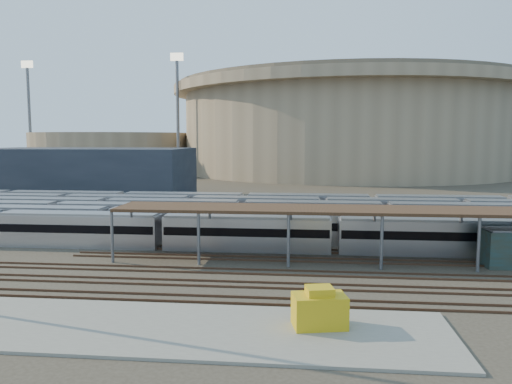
{
  "coord_description": "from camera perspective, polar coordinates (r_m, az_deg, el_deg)",
  "views": [
    {
      "loc": [
        10.9,
        -44.7,
        12.08
      ],
      "look_at": [
        4.97,
        12.0,
        5.92
      ],
      "focal_mm": 35.0,
      "sensor_mm": 36.0,
      "label": 1
    }
  ],
  "objects": [
    {
      "name": "yellow_equipment",
      "position": [
        32.61,
        7.25,
        -13.31
      ],
      "size": [
        3.66,
        2.7,
        2.07
      ],
      "primitive_type": "cube",
      "rotation": [
        0.0,
        0.0,
        0.21
      ],
      "color": "gold",
      "rests_on": "apron"
    },
    {
      "name": "stadium",
      "position": [
        185.29,
        10.42,
        7.42
      ],
      "size": [
        124.0,
        124.0,
        32.5
      ],
      "color": "gray",
      "rests_on": "ground"
    },
    {
      "name": "empty_tracks",
      "position": [
        42.88,
        -9.14,
        -10.15
      ],
      "size": [
        170.0,
        9.62,
        0.18
      ],
      "color": "#4C3323",
      "rests_on": "ground"
    },
    {
      "name": "apron",
      "position": [
        35.75,
        -21.5,
        -13.85
      ],
      "size": [
        50.0,
        9.0,
        0.2
      ],
      "primitive_type": "cube",
      "color": "gray",
      "rests_on": "ground"
    },
    {
      "name": "floodlight_0",
      "position": [
        160.25,
        -8.94,
        9.16
      ],
      "size": [
        4.0,
        1.0,
        38.4
      ],
      "color": "slate",
      "rests_on": "ground"
    },
    {
      "name": "service_building",
      "position": [
        109.99,
        -18.72,
        2.15
      ],
      "size": [
        42.0,
        20.0,
        10.0
      ],
      "primitive_type": "cube",
      "color": "#1E232D",
      "rests_on": "ground"
    },
    {
      "name": "inspection_shed",
      "position": [
        50.45,
        18.63,
        -2.24
      ],
      "size": [
        60.3,
        6.0,
        5.3
      ],
      "color": "slate",
      "rests_on": "ground"
    },
    {
      "name": "floodlight_1",
      "position": [
        190.78,
        -24.48,
        8.19
      ],
      "size": [
        4.0,
        1.0,
        38.4
      ],
      "color": "slate",
      "rests_on": "ground"
    },
    {
      "name": "subway_trains",
      "position": [
        65.07,
        -4.35,
        -2.94
      ],
      "size": [
        123.68,
        23.9,
        3.6
      ],
      "color": "#B9B9BE",
      "rests_on": "ground"
    },
    {
      "name": "floodlight_3",
      "position": [
        205.94,
        0.14,
        8.55
      ],
      "size": [
        4.0,
        1.0,
        38.4
      ],
      "color": "slate",
      "rests_on": "ground"
    },
    {
      "name": "ground",
      "position": [
        47.57,
        -7.56,
        -8.6
      ],
      "size": [
        420.0,
        420.0,
        0.0
      ],
      "primitive_type": "plane",
      "color": "#383026",
      "rests_on": "ground"
    },
    {
      "name": "secondary_arena",
      "position": [
        188.61,
        -16.16,
        4.38
      ],
      "size": [
        56.0,
        56.0,
        14.0
      ],
      "primitive_type": "cylinder",
      "color": "gray",
      "rests_on": "ground"
    }
  ]
}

